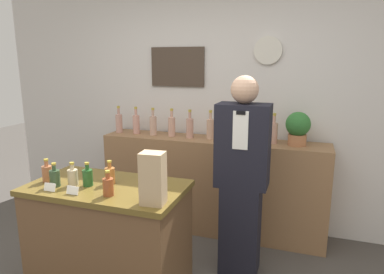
# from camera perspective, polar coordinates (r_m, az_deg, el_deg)

# --- Properties ---
(back_wall) EXTENTS (5.20, 0.09, 2.70)m
(back_wall) POSITION_cam_1_polar(r_m,az_deg,el_deg) (3.70, 3.71, 5.92)
(back_wall) COLOR silver
(back_wall) RESTS_ON ground_plane
(back_shelf) EXTENTS (2.32, 0.40, 1.00)m
(back_shelf) POSITION_cam_1_polar(r_m,az_deg,el_deg) (3.65, 3.28, -8.03)
(back_shelf) COLOR #8E6642
(back_shelf) RESTS_ON ground_plane
(display_counter) EXTENTS (1.13, 0.62, 0.91)m
(display_counter) POSITION_cam_1_polar(r_m,az_deg,el_deg) (2.74, -13.58, -16.73)
(display_counter) COLOR brown
(display_counter) RESTS_ON ground_plane
(shopkeeper) EXTENTS (0.42, 0.27, 1.67)m
(shopkeeper) POSITION_cam_1_polar(r_m,az_deg,el_deg) (2.86, 8.30, -6.90)
(shopkeeper) COLOR black
(shopkeeper) RESTS_ON ground_plane
(potted_plant) EXTENTS (0.23, 0.23, 0.32)m
(potted_plant) POSITION_cam_1_polar(r_m,az_deg,el_deg) (3.36, 17.24, 1.57)
(potted_plant) COLOR #B27047
(potted_plant) RESTS_ON back_shelf
(paper_bag) EXTENTS (0.16, 0.13, 0.33)m
(paper_bag) POSITION_cam_1_polar(r_m,az_deg,el_deg) (2.13, -6.53, -6.89)
(paper_bag) COLOR tan
(paper_bag) RESTS_ON display_counter
(tape_dispenser) EXTENTS (0.09, 0.06, 0.07)m
(tape_dispenser) POSITION_cam_1_polar(r_m,az_deg,el_deg) (2.18, -5.71, -10.41)
(tape_dispenser) COLOR black
(tape_dispenser) RESTS_ON display_counter
(price_card_left) EXTENTS (0.09, 0.02, 0.06)m
(price_card_left) POSITION_cam_1_polar(r_m,az_deg,el_deg) (2.56, -22.62, -7.72)
(price_card_left) COLOR white
(price_card_left) RESTS_ON display_counter
(price_card_right) EXTENTS (0.09, 0.02, 0.06)m
(price_card_right) POSITION_cam_1_polar(r_m,az_deg,el_deg) (2.44, -19.29, -8.39)
(price_card_right) COLOR white
(price_card_right) RESTS_ON display_counter
(counter_bottle_0) EXTENTS (0.07, 0.07, 0.17)m
(counter_bottle_0) POSITION_cam_1_polar(r_m,az_deg,el_deg) (2.75, -23.00, -5.55)
(counter_bottle_0) COLOR #A4623E
(counter_bottle_0) RESTS_ON display_counter
(counter_bottle_1) EXTENTS (0.07, 0.07, 0.17)m
(counter_bottle_1) POSITION_cam_1_polar(r_m,az_deg,el_deg) (2.62, -21.90, -6.29)
(counter_bottle_1) COLOR #30472C
(counter_bottle_1) RESTS_ON display_counter
(counter_bottle_2) EXTENTS (0.07, 0.07, 0.17)m
(counter_bottle_2) POSITION_cam_1_polar(r_m,az_deg,el_deg) (2.60, -19.25, -6.29)
(counter_bottle_2) COLOR tan
(counter_bottle_2) RESTS_ON display_counter
(counter_bottle_3) EXTENTS (0.07, 0.07, 0.17)m
(counter_bottle_3) POSITION_cam_1_polar(r_m,az_deg,el_deg) (2.56, -16.99, -6.39)
(counter_bottle_3) COLOR #235323
(counter_bottle_3) RESTS_ON display_counter
(counter_bottle_4) EXTENTS (0.07, 0.07, 0.17)m
(counter_bottle_4) POSITION_cam_1_polar(r_m,az_deg,el_deg) (2.56, -13.51, -6.17)
(counter_bottle_4) COLOR #A7642F
(counter_bottle_4) RESTS_ON display_counter
(counter_bottle_5) EXTENTS (0.07, 0.07, 0.17)m
(counter_bottle_5) POSITION_cam_1_polar(r_m,az_deg,el_deg) (2.34, -13.80, -7.96)
(counter_bottle_5) COLOR brown
(counter_bottle_5) RESTS_ON display_counter
(shelf_bottle_0) EXTENTS (0.08, 0.08, 0.30)m
(shelf_bottle_0) POSITION_cam_1_polar(r_m,az_deg,el_deg) (3.90, -12.07, 2.38)
(shelf_bottle_0) COLOR tan
(shelf_bottle_0) RESTS_ON back_shelf
(shelf_bottle_1) EXTENTS (0.08, 0.08, 0.30)m
(shelf_bottle_1) POSITION_cam_1_polar(r_m,az_deg,el_deg) (3.81, -9.28, 2.23)
(shelf_bottle_1) COLOR tan
(shelf_bottle_1) RESTS_ON back_shelf
(shelf_bottle_2) EXTENTS (0.08, 0.08, 0.30)m
(shelf_bottle_2) POSITION_cam_1_polar(r_m,az_deg,el_deg) (3.70, -6.49, 2.03)
(shelf_bottle_2) COLOR tan
(shelf_bottle_2) RESTS_ON back_shelf
(shelf_bottle_3) EXTENTS (0.08, 0.08, 0.30)m
(shelf_bottle_3) POSITION_cam_1_polar(r_m,az_deg,el_deg) (3.63, -3.40, 1.87)
(shelf_bottle_3) COLOR tan
(shelf_bottle_3) RESTS_ON back_shelf
(shelf_bottle_4) EXTENTS (0.08, 0.08, 0.30)m
(shelf_bottle_4) POSITION_cam_1_polar(r_m,az_deg,el_deg) (3.53, -0.36, 1.61)
(shelf_bottle_4) COLOR tan
(shelf_bottle_4) RESTS_ON back_shelf
(shelf_bottle_5) EXTENTS (0.08, 0.08, 0.30)m
(shelf_bottle_5) POSITION_cam_1_polar(r_m,az_deg,el_deg) (3.50, 3.07, 1.48)
(shelf_bottle_5) COLOR tan
(shelf_bottle_5) RESTS_ON back_shelf
(shelf_bottle_6) EXTENTS (0.08, 0.08, 0.30)m
(shelf_bottle_6) POSITION_cam_1_polar(r_m,az_deg,el_deg) (3.44, 6.43, 1.24)
(shelf_bottle_6) COLOR tan
(shelf_bottle_6) RESTS_ON back_shelf
(shelf_bottle_7) EXTENTS (0.08, 0.08, 0.30)m
(shelf_bottle_7) POSITION_cam_1_polar(r_m,az_deg,el_deg) (3.40, 9.90, 1.00)
(shelf_bottle_7) COLOR tan
(shelf_bottle_7) RESTS_ON back_shelf
(shelf_bottle_8) EXTENTS (0.08, 0.08, 0.30)m
(shelf_bottle_8) POSITION_cam_1_polar(r_m,az_deg,el_deg) (3.38, 13.45, 0.78)
(shelf_bottle_8) COLOR tan
(shelf_bottle_8) RESTS_ON back_shelf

